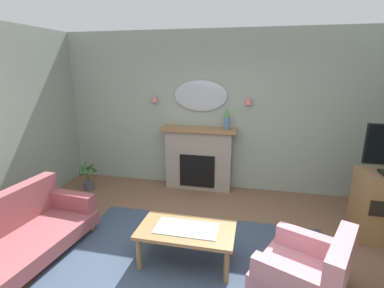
# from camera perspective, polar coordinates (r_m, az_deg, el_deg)

# --- Properties ---
(floor) EXTENTS (6.88, 6.27, 0.10)m
(floor) POSITION_cam_1_polar(r_m,az_deg,el_deg) (3.39, -1.14, -26.87)
(floor) COLOR brown
(floor) RESTS_ON ground
(wall_back) EXTENTS (6.88, 0.10, 2.84)m
(wall_back) POSITION_cam_1_polar(r_m,az_deg,el_deg) (5.22, 5.80, 6.40)
(wall_back) COLOR #93A393
(wall_back) RESTS_ON ground
(patterned_rug) EXTENTS (3.20, 2.40, 0.01)m
(patterned_rug) POSITION_cam_1_polar(r_m,az_deg,el_deg) (3.50, -0.30, -24.04)
(patterned_rug) COLOR #38475B
(patterned_rug) RESTS_ON ground
(fireplace) EXTENTS (1.36, 0.36, 1.16)m
(fireplace) POSITION_cam_1_polar(r_m,az_deg,el_deg) (5.26, 1.32, -2.99)
(fireplace) COLOR gray
(fireplace) RESTS_ON ground
(mantel_vase_centre) EXTENTS (0.10, 0.10, 0.38)m
(mantel_vase_centre) POSITION_cam_1_polar(r_m,az_deg,el_deg) (4.97, 6.99, 5.09)
(mantel_vase_centre) COLOR #4C7093
(mantel_vase_centre) RESTS_ON fireplace
(wall_mirror) EXTENTS (0.96, 0.06, 0.56)m
(wall_mirror) POSITION_cam_1_polar(r_m,az_deg,el_deg) (5.16, 1.71, 9.60)
(wall_mirror) COLOR #B2BCC6
(wall_sconce_left) EXTENTS (0.14, 0.14, 0.14)m
(wall_sconce_left) POSITION_cam_1_polar(r_m,az_deg,el_deg) (5.34, -7.50, 9.13)
(wall_sconce_left) COLOR #D17066
(wall_sconce_right) EXTENTS (0.14, 0.14, 0.14)m
(wall_sconce_right) POSITION_cam_1_polar(r_m,az_deg,el_deg) (5.03, 11.26, 8.58)
(wall_sconce_right) COLOR #D17066
(coffee_table) EXTENTS (1.10, 0.60, 0.45)m
(coffee_table) POSITION_cam_1_polar(r_m,az_deg,el_deg) (3.41, -1.14, -17.34)
(coffee_table) COLOR olive
(coffee_table) RESTS_ON ground
(floral_couch) EXTENTS (1.02, 1.78, 0.76)m
(floral_couch) POSITION_cam_1_polar(r_m,az_deg,el_deg) (4.07, -31.72, -15.10)
(floral_couch) COLOR #934C51
(floral_couch) RESTS_ON ground
(armchair_in_corner) EXTENTS (1.07, 1.06, 0.71)m
(armchair_in_corner) POSITION_cam_1_polar(r_m,az_deg,el_deg) (3.27, 22.52, -22.02)
(armchair_in_corner) COLOR #B77A84
(armchair_in_corner) RESTS_ON ground
(potted_plant_small_fern) EXTENTS (0.33, 0.33, 0.56)m
(potted_plant_small_fern) POSITION_cam_1_polar(r_m,az_deg,el_deg) (5.63, -20.16, -6.01)
(potted_plant_small_fern) COLOR #474C56
(potted_plant_small_fern) RESTS_ON ground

